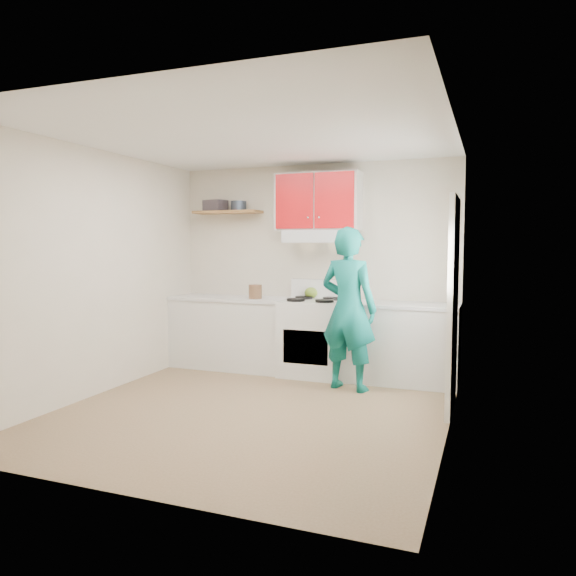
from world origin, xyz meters
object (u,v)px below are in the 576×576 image
at_px(crock, 255,292).
at_px(person, 348,309).
at_px(tin, 239,206).
at_px(kettle, 311,293).
at_px(stove, 314,338).

height_order(crock, person, person).
relative_size(tin, person, 0.11).
relative_size(tin, crock, 1.02).
xyz_separation_m(tin, kettle, (0.98, 0.04, -1.11)).
height_order(tin, crock, tin).
height_order(stove, tin, tin).
xyz_separation_m(tin, crock, (0.35, -0.26, -1.10)).
distance_m(crock, person, 1.37).
height_order(stove, crock, crock).
height_order(stove, person, person).
relative_size(stove, tin, 4.54).
height_order(kettle, crock, crock).
distance_m(stove, kettle, 0.59).
xyz_separation_m(crock, person, (1.30, -0.42, -0.11)).
bearing_deg(person, kettle, -33.77).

